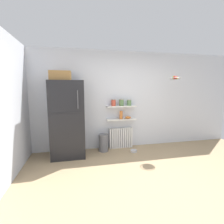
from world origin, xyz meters
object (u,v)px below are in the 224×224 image
at_px(storage_jar_0, 113,103).
at_px(hanging_fruit_basket, 175,78).
at_px(pet_food_bowl, 134,151).
at_px(trash_bin, 103,143).
at_px(storage_jar_2, 129,103).
at_px(shelf_bowl, 128,117).
at_px(radiator, 121,138).
at_px(storage_jar_1, 121,102).
at_px(refrigerator, 67,117).
at_px(vase, 121,115).

relative_size(storage_jar_0, hanging_fruit_basket, 0.60).
bearing_deg(pet_food_bowl, trash_bin, 163.67).
bearing_deg(pet_food_bowl, hanging_fruit_basket, -6.19).
distance_m(storage_jar_2, shelf_bowl, 0.40).
bearing_deg(radiator, storage_jar_1, -90.00).
bearing_deg(storage_jar_1, trash_bin, -166.10).
xyz_separation_m(shelf_bowl, hanging_fruit_basket, (1.07, -0.46, 1.03)).
bearing_deg(refrigerator, storage_jar_2, 7.87).
distance_m(radiator, storage_jar_0, 1.00).
xyz_separation_m(refrigerator, storage_jar_0, (1.17, 0.22, 0.31)).
bearing_deg(shelf_bowl, storage_jar_0, -180.00).
distance_m(storage_jar_2, trash_bin, 1.26).
bearing_deg(refrigerator, trash_bin, 6.19).
height_order(vase, trash_bin, vase).
bearing_deg(shelf_bowl, refrigerator, -172.01).
relative_size(storage_jar_2, vase, 0.76).
height_order(radiator, storage_jar_1, storage_jar_1).
height_order(refrigerator, trash_bin, refrigerator).
bearing_deg(pet_food_bowl, storage_jar_2, 94.79).
xyz_separation_m(trash_bin, hanging_fruit_basket, (1.77, -0.33, 1.65)).
bearing_deg(trash_bin, shelf_bowl, 10.21).
height_order(radiator, storage_jar_0, storage_jar_0).
bearing_deg(hanging_fruit_basket, trash_bin, 169.39).
distance_m(vase, hanging_fruit_basket, 1.65).
relative_size(storage_jar_1, pet_food_bowl, 1.12).
xyz_separation_m(refrigerator, pet_food_bowl, (1.63, -0.13, -0.92)).
bearing_deg(storage_jar_2, refrigerator, -172.13).
bearing_deg(storage_jar_0, storage_jar_1, 0.00).
bearing_deg(shelf_bowl, storage_jar_1, -180.00).
relative_size(refrigerator, pet_food_bowl, 12.27).
xyz_separation_m(radiator, pet_food_bowl, (0.24, -0.38, -0.25)).
height_order(pet_food_bowl, hanging_fruit_basket, hanging_fruit_basket).
distance_m(storage_jar_0, vase, 0.40).
relative_size(radiator, shelf_bowl, 4.08).
height_order(storage_jar_0, pet_food_bowl, storage_jar_0).
xyz_separation_m(storage_jar_2, hanging_fruit_basket, (1.04, -0.46, 0.63)).
bearing_deg(storage_jar_0, trash_bin, -156.90).
relative_size(trash_bin, pet_food_bowl, 2.77).
relative_size(storage_jar_0, storage_jar_1, 1.01).
bearing_deg(radiator, storage_jar_0, -172.06).
xyz_separation_m(storage_jar_1, pet_food_bowl, (0.24, -0.35, -1.23)).
xyz_separation_m(storage_jar_0, storage_jar_1, (0.22, 0.00, -0.00)).
bearing_deg(trash_bin, hanging_fruit_basket, -10.61).
distance_m(storage_jar_1, pet_food_bowl, 1.30).
relative_size(shelf_bowl, hanging_fruit_basket, 0.51).
distance_m(storage_jar_2, vase, 0.40).
distance_m(refrigerator, storage_jar_0, 1.23).
distance_m(storage_jar_1, shelf_bowl, 0.45).
bearing_deg(storage_jar_1, storage_jar_2, 0.00).
distance_m(storage_jar_0, hanging_fruit_basket, 1.66).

